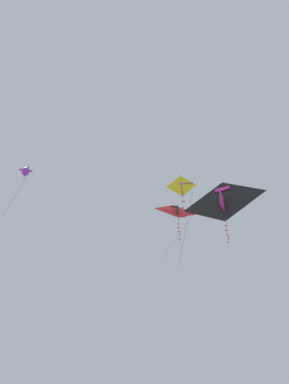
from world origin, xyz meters
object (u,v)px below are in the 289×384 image
(kite_fish_near_right, at_px, (26,171))
(kite_delta_upper_right, at_px, (176,211))
(kite_diamond_highest, at_px, (181,187))
(kite_delta_far_centre, at_px, (223,201))

(kite_fish_near_right, height_order, kite_delta_upper_right, kite_fish_near_right)
(kite_diamond_highest, relative_size, kite_fish_near_right, 1.25)
(kite_delta_upper_right, distance_m, kite_delta_far_centre, 6.94)
(kite_diamond_highest, height_order, kite_delta_upper_right, kite_delta_upper_right)
(kite_diamond_highest, height_order, kite_fish_near_right, kite_fish_near_right)
(kite_delta_far_centre, bearing_deg, kite_fish_near_right, 4.04)
(kite_diamond_highest, bearing_deg, kite_fish_near_right, -31.41)
(kite_diamond_highest, height_order, kite_delta_far_centre, kite_diamond_highest)
(kite_fish_near_right, bearing_deg, kite_delta_far_centre, 146.04)
(kite_diamond_highest, xyz_separation_m, kite_delta_upper_right, (6.47, -0.16, 2.76))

